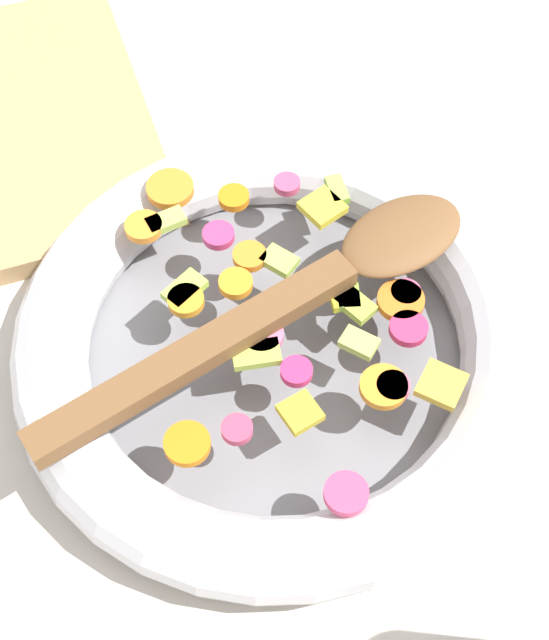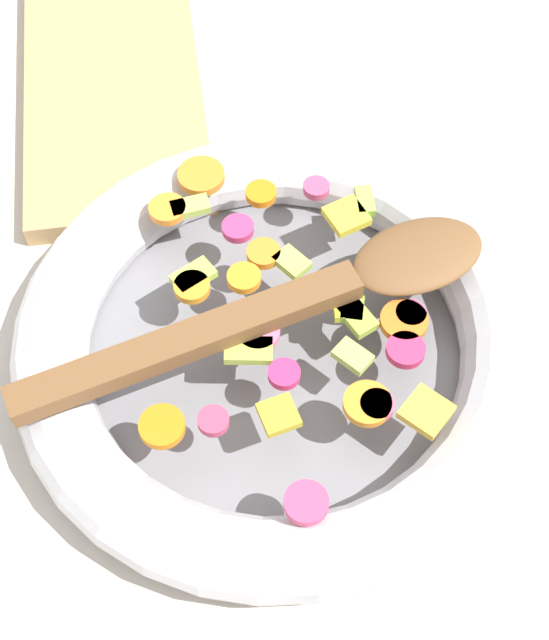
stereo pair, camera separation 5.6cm
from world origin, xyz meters
The scene contains 5 objects.
ground_plane centered at (0.00, 0.00, 0.00)m, with size 4.00×4.00×0.00m, color beige.
skillet centered at (0.00, 0.00, 0.02)m, with size 0.34×0.34×0.05m.
chopped_vegetables centered at (-0.01, 0.01, 0.05)m, with size 0.28×0.19×0.01m.
wooden_spoon centered at (-0.01, 0.02, 0.06)m, with size 0.12×0.31×0.01m.
cutting_board centered at (-0.26, -0.10, 0.01)m, with size 0.28×0.14×0.02m.
Camera 2 is at (0.30, -0.04, 0.53)m, focal length 50.00 mm.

